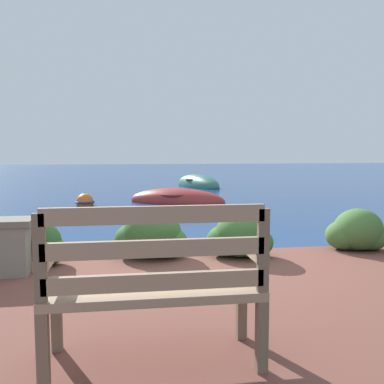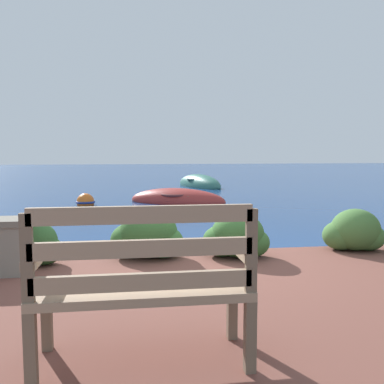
{
  "view_description": "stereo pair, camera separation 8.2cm",
  "coord_description": "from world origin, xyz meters",
  "px_view_note": "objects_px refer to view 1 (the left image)",
  "views": [
    {
      "loc": [
        -0.84,
        -5.0,
        1.43
      ],
      "look_at": [
        0.63,
        4.84,
        0.46
      ],
      "focal_mm": 40.0,
      "sensor_mm": 36.0,
      "label": 1
    },
    {
      "loc": [
        -0.76,
        -5.02,
        1.43
      ],
      "look_at": [
        0.63,
        4.84,
        0.46
      ],
      "focal_mm": 40.0,
      "sensor_mm": 36.0,
      "label": 2
    }
  ],
  "objects_px": {
    "park_bench": "(154,282)",
    "mooring_buoy": "(85,202)",
    "rowboat_nearest": "(177,201)",
    "rowboat_mid": "(198,185)"
  },
  "relations": [
    {
      "from": "park_bench",
      "to": "mooring_buoy",
      "type": "height_order",
      "value": "park_bench"
    },
    {
      "from": "park_bench",
      "to": "mooring_buoy",
      "type": "xyz_separation_m",
      "value": [
        -1.26,
        9.06,
        -0.62
      ]
    },
    {
      "from": "rowboat_nearest",
      "to": "rowboat_mid",
      "type": "relative_size",
      "value": 0.94
    },
    {
      "from": "rowboat_mid",
      "to": "rowboat_nearest",
      "type": "bearing_deg",
      "value": -34.85
    },
    {
      "from": "rowboat_mid",
      "to": "mooring_buoy",
      "type": "distance_m",
      "value": 6.48
    },
    {
      "from": "rowboat_nearest",
      "to": "rowboat_mid",
      "type": "bearing_deg",
      "value": 101.97
    },
    {
      "from": "rowboat_nearest",
      "to": "mooring_buoy",
      "type": "height_order",
      "value": "rowboat_nearest"
    },
    {
      "from": "park_bench",
      "to": "rowboat_nearest",
      "type": "distance_m",
      "value": 9.3
    },
    {
      "from": "rowboat_mid",
      "to": "mooring_buoy",
      "type": "bearing_deg",
      "value": -55.71
    },
    {
      "from": "park_bench",
      "to": "rowboat_mid",
      "type": "bearing_deg",
      "value": 75.98
    }
  ]
}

